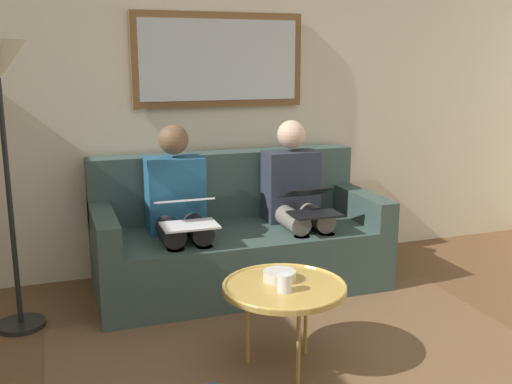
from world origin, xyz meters
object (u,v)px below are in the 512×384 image
coffee_table (284,288)px  cup (285,283)px  laptop_black (309,201)px  person_left (296,197)px  couch (237,240)px  framed_mirror (219,60)px  laptop_white (186,211)px  standing_lamp (0,94)px  person_right (179,206)px  bowl (280,276)px

coffee_table → cup: 0.10m
laptop_black → person_left: bearing=-90.0°
couch → framed_mirror: size_ratio=1.56×
coffee_table → laptop_white: bearing=-72.2°
laptop_white → standing_lamp: 1.25m
person_left → laptop_black: (0.00, 0.23, 0.02)m
person_left → laptop_white: 0.87m
person_right → person_left: bearing=180.0°
coffee_table → person_left: person_left is taller
framed_mirror → standing_lamp: bearing=24.7°
laptop_black → person_right: size_ratio=0.33×
laptop_black → laptop_white: size_ratio=0.99×
framed_mirror → person_right: (0.42, 0.46, -0.94)m
cup → laptop_white: 1.03m
cup → standing_lamp: bearing=-38.8°
coffee_table → bowl: 0.08m
cup → bowl: cup is taller
laptop_black → standing_lamp: bearing=-1.0°
person_left → laptop_black: 0.23m
framed_mirror → person_right: bearing=47.4°
coffee_table → standing_lamp: bearing=-36.1°
coffee_table → standing_lamp: standing_lamp is taller
cup → bowl: size_ratio=0.53×
couch → framed_mirror: bearing=-90.0°
cup → standing_lamp: 1.85m
coffee_table → person_left: 1.28m
framed_mirror → person_left: size_ratio=1.10×
person_left → standing_lamp: 2.01m
couch → laptop_white: couch is taller
person_right → standing_lamp: standing_lamp is taller
couch → cup: size_ratio=21.76×
coffee_table → standing_lamp: 1.86m
coffee_table → person_right: size_ratio=0.55×
laptop_black → person_right: (0.84, -0.23, -0.02)m
framed_mirror → person_left: bearing=132.6°
cup → person_left: size_ratio=0.08×
bowl → person_right: 1.12m
person_left → bowl: bearing=63.2°
person_left → standing_lamp: standing_lamp is taller
cup → person_right: bearing=-77.9°
person_left → laptop_white: (0.84, 0.24, 0.03)m
framed_mirror → coffee_table: size_ratio=2.00×
cup → bowl: bearing=-102.4°
bowl → standing_lamp: 1.81m
cup → laptop_white: bearing=-75.1°
person_left → laptop_white: person_left is taller
person_left → standing_lamp: bearing=6.1°
person_left → laptop_black: bearing=90.0°
framed_mirror → person_left: framed_mirror is taller
framed_mirror → coffee_table: (0.13, 1.61, -1.11)m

